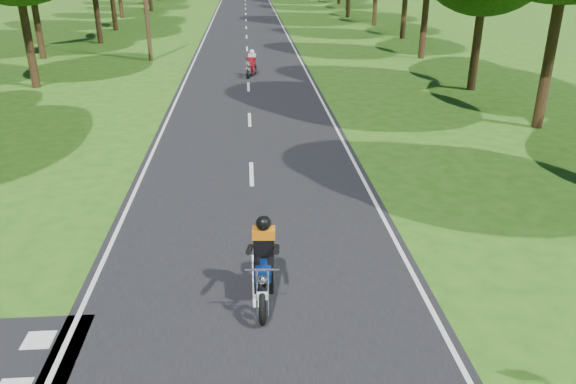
{
  "coord_description": "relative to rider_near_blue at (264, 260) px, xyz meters",
  "views": [
    {
      "loc": [
        -0.05,
        -7.94,
        6.23
      ],
      "look_at": [
        0.82,
        4.0,
        1.1
      ],
      "focal_mm": 35.0,
      "sensor_mm": 36.0,
      "label": 1
    }
  ],
  "objects": [
    {
      "name": "rider_far_red",
      "position": [
        0.03,
        21.26,
        -0.12
      ],
      "size": [
        0.98,
        1.77,
        1.4
      ],
      "primitive_type": null,
      "rotation": [
        0.0,
        0.0,
        -0.26
      ],
      "color": "#B40D16",
      "rests_on": "main_road"
    },
    {
      "name": "ground",
      "position": [
        -0.17,
        -1.37,
        -0.84
      ],
      "size": [
        160.0,
        160.0,
        0.0
      ],
      "primitive_type": "plane",
      "color": "#2B5814",
      "rests_on": "ground"
    },
    {
      "name": "main_road",
      "position": [
        -0.17,
        48.63,
        -0.83
      ],
      "size": [
        7.0,
        140.0,
        0.02
      ],
      "primitive_type": "cube",
      "color": "black",
      "rests_on": "ground"
    },
    {
      "name": "rider_near_blue",
      "position": [
        0.0,
        0.0,
        0.0
      ],
      "size": [
        0.78,
        2.01,
        1.64
      ],
      "primitive_type": null,
      "rotation": [
        0.0,
        0.0,
        -0.06
      ],
      "color": "navy",
      "rests_on": "main_road"
    },
    {
      "name": "road_markings",
      "position": [
        -0.3,
        46.76,
        -0.82
      ],
      "size": [
        7.4,
        140.0,
        0.01
      ],
      "color": "silver",
      "rests_on": "main_road"
    }
  ]
}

